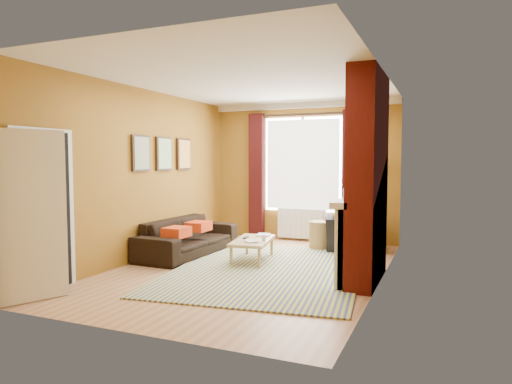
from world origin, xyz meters
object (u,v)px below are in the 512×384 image
armchair (352,234)px  floor_lamp (379,173)px  coffee_table (253,242)px  sofa (188,237)px  wicker_stool (320,235)px

armchair → floor_lamp: floor_lamp is taller
coffee_table → sofa: bearing=166.3°
floor_lamp → wicker_stool: bearing=-158.9°
sofa → wicker_stool: 2.42m
armchair → floor_lamp: size_ratio=0.54×
sofa → wicker_stool: (1.99, 1.38, -0.06)m
armchair → floor_lamp: 1.21m
coffee_table → floor_lamp: 2.74m
sofa → coffee_table: (1.25, -0.09, 0.01)m
sofa → armchair: same height
sofa → floor_lamp: size_ratio=1.20×
coffee_table → floor_lamp: bearing=37.4°
floor_lamp → armchair: bearing=-138.5°
armchair → wicker_stool: size_ratio=1.88×
armchair → wicker_stool: bearing=-9.6°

